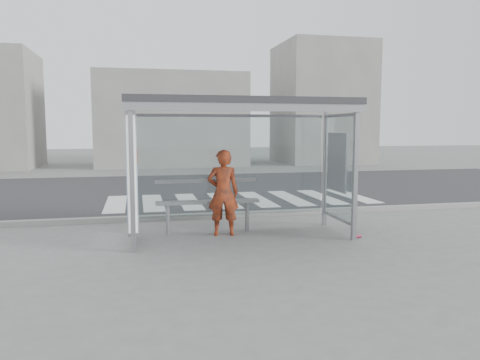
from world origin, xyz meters
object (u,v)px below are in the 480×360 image
Objects in this scene: person at (223,193)px; bench at (208,202)px; bus_shelter at (221,133)px; soda_can at (358,236)px.

bench is at bearing -40.31° from person.
bus_shelter is 2.08× the size of bench.
bus_shelter is at bearing 165.76° from soda_can.
person reaches higher than soda_can.
bench is (-0.19, 0.43, -1.37)m from bus_shelter.
soda_can is at bearing 169.12° from person.
bus_shelter is 2.55× the size of person.
person reaches higher than bench.
soda_can is (2.72, -1.08, -0.59)m from bench.
bus_shelter is at bearing -66.76° from bench.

